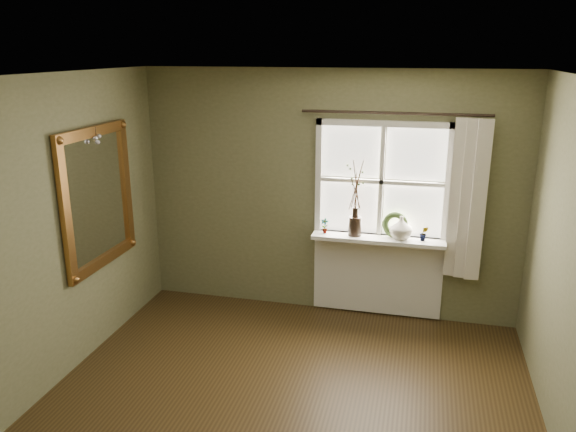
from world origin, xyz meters
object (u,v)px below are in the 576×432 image
at_px(dark_jug, 355,226).
at_px(cream_vase, 401,228).
at_px(gilt_mirror, 98,197).
at_px(wreath, 395,228).

distance_m(dark_jug, cream_vase, 0.47).
bearing_deg(gilt_mirror, dark_jug, 24.93).
bearing_deg(dark_jug, cream_vase, 0.00).
bearing_deg(gilt_mirror, wreath, 22.26).
bearing_deg(wreath, gilt_mirror, -143.86).
height_order(cream_vase, gilt_mirror, gilt_mirror).
bearing_deg(wreath, cream_vase, -18.56).
relative_size(cream_vase, gilt_mirror, 0.18).
relative_size(dark_jug, cream_vase, 0.83).
bearing_deg(wreath, dark_jug, -160.49).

